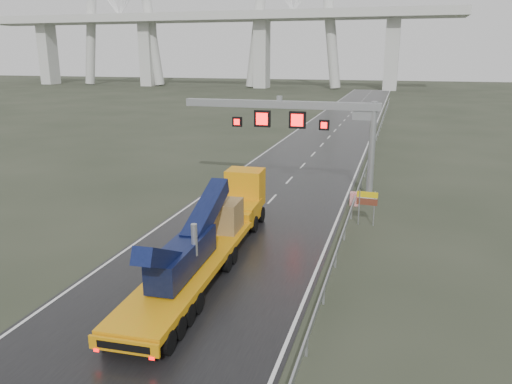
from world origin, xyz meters
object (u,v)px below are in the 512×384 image
(heavy_haul_truck, at_px, (215,228))
(striped_barrier, at_px, (354,199))
(exit_sign_pair, at_px, (367,201))
(sign_gantry, at_px, (307,121))

(heavy_haul_truck, relative_size, striped_barrier, 17.39)
(exit_sign_pair, relative_size, striped_barrier, 2.22)
(heavy_haul_truck, xyz_separation_m, exit_sign_pair, (7.33, 7.29, -0.02))
(exit_sign_pair, xyz_separation_m, striped_barrier, (-1.10, 4.04, -1.05))
(exit_sign_pair, distance_m, striped_barrier, 4.32)
(sign_gantry, distance_m, exit_sign_pair, 8.77)
(exit_sign_pair, bearing_deg, sign_gantry, 132.90)
(sign_gantry, xyz_separation_m, exit_sign_pair, (5.00, -5.95, -4.06))
(sign_gantry, xyz_separation_m, striped_barrier, (3.90, -1.91, -5.11))
(exit_sign_pair, bearing_deg, striped_barrier, 108.13)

